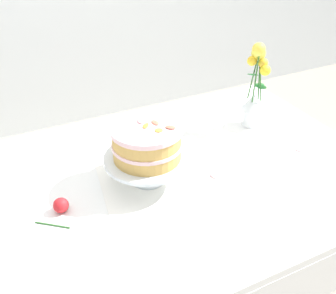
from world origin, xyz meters
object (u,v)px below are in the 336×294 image
at_px(dining_table, 183,195).
at_px(layer_cake, 147,142).
at_px(cake_stand, 148,161).
at_px(fallen_rose, 61,206).
at_px(flower_vase, 255,92).

distance_m(dining_table, layer_cake, 0.28).
height_order(cake_stand, layer_cake, layer_cake).
distance_m(layer_cake, fallen_rose, 0.33).
xyz_separation_m(flower_vase, fallen_rose, (-0.85, -0.18, -0.13)).
bearing_deg(layer_cake, fallen_rose, -175.71).
distance_m(layer_cake, flower_vase, 0.57).
distance_m(cake_stand, fallen_rose, 0.31).
distance_m(flower_vase, fallen_rose, 0.88).
bearing_deg(dining_table, layer_cake, 166.93).
relative_size(dining_table, flower_vase, 3.85).
bearing_deg(fallen_rose, flower_vase, 12.13).
bearing_deg(cake_stand, flower_vase, 16.30).
bearing_deg(cake_stand, layer_cake, -22.75).
relative_size(layer_cake, fallen_rose, 2.10).
relative_size(cake_stand, flower_vase, 0.80).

